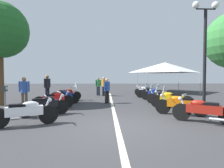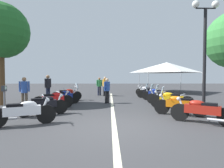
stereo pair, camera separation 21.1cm
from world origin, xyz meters
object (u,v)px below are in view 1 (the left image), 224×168
at_px(motorcycle_right_row_1, 180,104).
at_px(roadside_tree_0, 0,30).
at_px(motorcycle_left_row_2, 54,100).
at_px(motorcycle_left_row_3, 63,97).
at_px(traffic_cone_0, 39,101).
at_px(motorcycle_right_row_2, 171,99).
at_px(motorcycle_right_row_4, 155,94).
at_px(street_lamp_twin_globe, 205,37).
at_px(bystander_2, 24,90).
at_px(motorcycle_left_row_1, 45,105).
at_px(bystander_3, 47,86).
at_px(motorcycle_right_row_6, 145,91).
at_px(event_tent, 165,68).
at_px(bystander_1, 104,85).
at_px(motorcycle_left_row_4, 67,94).
at_px(motorcycle_right_row_0, 203,110).
at_px(bystander_4, 107,89).
at_px(motorcycle_left_row_0, 25,112).
at_px(motorcycle_right_row_5, 149,92).
at_px(bystander_0, 98,85).
at_px(motorcycle_right_row_3, 163,96).
at_px(parking_meter, 5,96).

relative_size(motorcycle_right_row_1, roadside_tree_0, 0.34).
height_order(motorcycle_left_row_2, motorcycle_left_row_3, motorcycle_left_row_2).
xyz_separation_m(motorcycle_right_row_1, traffic_cone_0, (2.55, 6.85, -0.18)).
bearing_deg(motorcycle_right_row_2, motorcycle_right_row_4, -63.85).
bearing_deg(street_lamp_twin_globe, bystander_2, 81.63).
relative_size(motorcycle_left_row_1, motorcycle_right_row_1, 0.94).
height_order(traffic_cone_0, bystander_3, bystander_3).
bearing_deg(motorcycle_left_row_3, motorcycle_right_row_6, 6.53).
bearing_deg(motorcycle_right_row_4, motorcycle_left_row_1, 65.32).
bearing_deg(motorcycle_right_row_1, motorcycle_left_row_3, -5.40).
bearing_deg(event_tent, motorcycle_right_row_2, 163.62).
distance_m(motorcycle_right_row_2, bystander_1, 7.26).
height_order(motorcycle_right_row_4, street_lamp_twin_globe, street_lamp_twin_globe).
bearing_deg(event_tent, motorcycle_left_row_3, 133.86).
bearing_deg(motorcycle_right_row_4, motorcycle_left_row_4, 27.32).
height_order(motorcycle_right_row_4, bystander_1, bystander_1).
xyz_separation_m(motorcycle_left_row_4, motorcycle_right_row_6, (3.22, -6.11, -0.02)).
bearing_deg(street_lamp_twin_globe, motorcycle_right_row_0, 150.76).
distance_m(motorcycle_left_row_2, motorcycle_right_row_6, 8.80).
height_order(street_lamp_twin_globe, bystander_4, street_lamp_twin_globe).
relative_size(motorcycle_left_row_0, traffic_cone_0, 3.28).
relative_size(motorcycle_right_row_5, bystander_0, 1.19).
height_order(motorcycle_right_row_1, motorcycle_right_row_3, motorcycle_right_row_1).
bearing_deg(event_tent, bystander_3, 125.16).
height_order(motorcycle_left_row_4, bystander_2, bystander_2).
height_order(motorcycle_right_row_5, street_lamp_twin_globe, street_lamp_twin_globe).
xyz_separation_m(motorcycle_right_row_6, bystander_2, (-6.12, 7.66, 0.50)).
relative_size(bystander_1, bystander_4, 1.07).
xyz_separation_m(motorcycle_left_row_3, motorcycle_right_row_1, (-3.25, -5.69, 0.02)).
distance_m(bystander_2, event_tent, 14.54).
height_order(motorcycle_left_row_3, bystander_1, bystander_1).
bearing_deg(parking_meter, motorcycle_right_row_6, 50.79).
height_order(motorcycle_left_row_3, event_tent, event_tent).
bearing_deg(motorcycle_left_row_1, motorcycle_right_row_1, -28.81).
relative_size(motorcycle_right_row_3, bystander_2, 1.17).
xyz_separation_m(motorcycle_left_row_3, bystander_2, (-1.28, 1.72, 0.49)).
relative_size(motorcycle_left_row_2, parking_meter, 1.47).
xyz_separation_m(motorcycle_left_row_2, bystander_2, (0.25, 1.60, 0.48)).
xyz_separation_m(motorcycle_right_row_6, roadside_tree_0, (-5.12, 9.41, 3.81)).
bearing_deg(motorcycle_left_row_0, traffic_cone_0, 80.04).
relative_size(motorcycle_left_row_0, parking_meter, 1.56).
bearing_deg(bystander_2, street_lamp_twin_globe, -110.54).
bearing_deg(roadside_tree_0, motorcycle_right_row_6, -61.46).
relative_size(motorcycle_left_row_0, bystander_1, 1.22).
bearing_deg(bystander_1, bystander_4, -142.23).
bearing_deg(motorcycle_right_row_1, motorcycle_left_row_0, 38.87).
bearing_deg(motorcycle_right_row_6, bystander_0, 27.98).
bearing_deg(motorcycle_right_row_4, bystander_3, 29.63).
bearing_deg(parking_meter, motorcycle_right_row_4, 37.60).
distance_m(motorcycle_right_row_6, parking_meter, 11.26).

